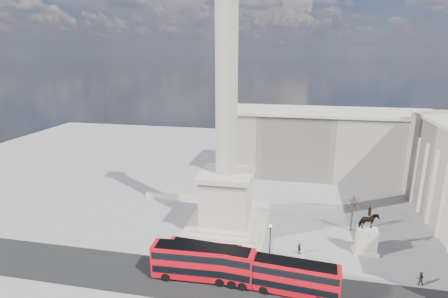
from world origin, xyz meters
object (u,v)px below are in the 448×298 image
red_bus_b (211,262)px  pedestrian_standing (420,278)px  victorian_lamp (270,239)px  pedestrian_crossing (299,249)px  pedestrian_walking (326,268)px  nelsons_column (226,161)px  equestrian_statue (367,237)px  red_bus_c (295,278)px  red_bus_a (197,262)px

red_bus_b → pedestrian_standing: (28.05, 4.33, -1.65)m
victorian_lamp → pedestrian_crossing: 5.62m
victorian_lamp → pedestrian_walking: victorian_lamp is taller
nelsons_column → equestrian_statue: (22.92, -2.73, -10.22)m
pedestrian_walking → pedestrian_crossing: (-3.68, 4.21, 0.15)m
nelsons_column → red_bus_c: 21.94m
red_bus_b → pedestrian_walking: red_bus_b is taller
victorian_lamp → pedestrian_standing: victorian_lamp is taller
victorian_lamp → pedestrian_standing: size_ratio=3.01×
red_bus_c → victorian_lamp: bearing=122.1°
red_bus_c → victorian_lamp: 8.31m
red_bus_a → red_bus_b: size_ratio=1.00×
red_bus_a → pedestrian_crossing: bearing=30.6°
nelsons_column → red_bus_a: (-1.23, -14.44, -10.29)m
red_bus_a → pedestrian_walking: size_ratio=8.13×
pedestrian_crossing → red_bus_a: bearing=99.4°
red_bus_c → victorian_lamp: size_ratio=2.00×
victorian_lamp → nelsons_column: bearing=136.8°
equestrian_statue → red_bus_b: bearing=-153.0°
equestrian_statue → victorian_lamp: bearing=-161.2°
nelsons_column → red_bus_c: (12.01, -15.06, -10.50)m
pedestrian_crossing → red_bus_c: bearing=152.3°
nelsons_column → pedestrian_walking: (16.37, -9.57, -12.15)m
red_bus_c → pedestrian_crossing: 9.84m
red_bus_a → equestrian_statue: bearing=23.3°
equestrian_statue → nelsons_column: bearing=173.2°
red_bus_b → pedestrian_walking: size_ratio=8.12×
nelsons_column → victorian_lamp: (8.24, -7.72, -9.50)m
victorian_lamp → pedestrian_standing: (20.42, -2.06, -2.45)m
red_bus_b → equestrian_statue: 25.05m
red_bus_c → equestrian_statue: size_ratio=1.48×
red_bus_b → red_bus_c: red_bus_b is taller
victorian_lamp → pedestrian_walking: size_ratio=3.78×
red_bus_c → pedestrian_walking: 7.20m
red_bus_b → red_bus_a: bearing=-165.2°
red_bus_a → pedestrian_crossing: size_ratio=6.81×
red_bus_c → equestrian_statue: 16.47m
nelsons_column → red_bus_b: nelsons_column is taller
red_bus_b → pedestrian_crossing: (12.09, 8.75, -1.69)m
pedestrian_walking → red_bus_b: bearing=-173.0°
equestrian_statue → red_bus_a: bearing=-154.1°
pedestrian_walking → pedestrian_crossing: size_ratio=0.84×
equestrian_statue → pedestrian_walking: size_ratio=5.10×
red_bus_a → nelsons_column: bearing=82.6°
red_bus_c → pedestrian_standing: size_ratio=6.02×
red_bus_a → pedestrian_walking: 18.35m
nelsons_column → pedestrian_crossing: 18.27m
nelsons_column → pedestrian_standing: 32.56m
victorian_lamp → red_bus_b: bearing=-140.1°
nelsons_column → pedestrian_crossing: size_ratio=27.24×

